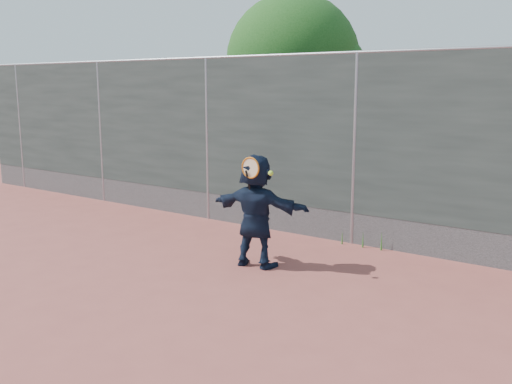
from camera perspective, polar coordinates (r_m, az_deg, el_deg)
The scene contains 6 objects.
ground at distance 6.55m, azimuth -4.26°, elevation -11.91°, with size 80.00×80.00×0.00m, color #9E4C42.
player at distance 7.91m, azimuth -0.00°, elevation -1.88°, with size 1.47×0.47×1.59m, color #111C31.
fence at distance 9.07m, azimuth 9.84°, elevation 4.62°, with size 20.00×0.06×3.03m.
swing_action at distance 7.59m, azimuth -0.37°, elevation 2.26°, with size 0.52×0.14×0.51m.
tree_left at distance 13.07m, azimuth 4.40°, elevation 12.49°, with size 3.15×3.00×4.53m.
weed_clump at distance 9.11m, azimuth 10.91°, elevation -4.68°, with size 0.68×0.07×0.30m.
Camera 1 is at (3.87, -4.65, 2.50)m, focal length 40.00 mm.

